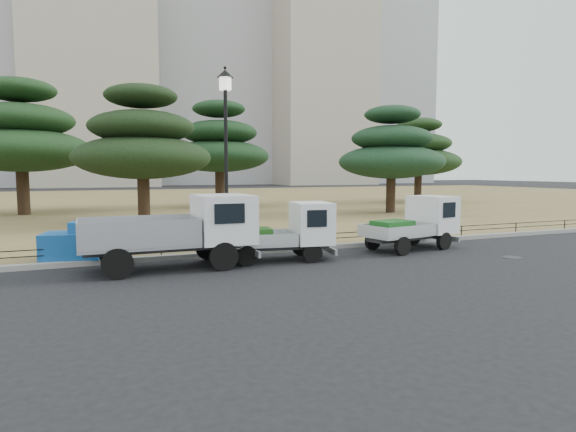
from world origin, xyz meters
name	(u,v)px	position (x,y,z in m)	size (l,w,h in m)	color
ground	(314,266)	(0.00, 0.00, 0.00)	(220.00, 220.00, 0.00)	black
lawn	(163,202)	(0.00, 30.60, 0.07)	(120.00, 56.00, 0.15)	olive
curb	(281,250)	(0.00, 2.60, 0.08)	(120.00, 0.25, 0.16)	gray
truck_large	(180,228)	(-3.67, 1.21, 1.15)	(4.78, 1.97, 2.08)	black
truck_kei_front	(286,232)	(-0.41, 1.20, 0.89)	(3.56, 1.91, 1.80)	black
truck_kei_rear	(416,223)	(4.69, 1.43, 0.93)	(3.79, 2.16, 1.87)	black
street_lamp	(226,129)	(-1.83, 2.90, 4.13)	(0.53, 0.53, 5.89)	black
pipe_fence	(280,239)	(0.00, 2.75, 0.44)	(38.00, 0.04, 0.40)	black
tarp_pile	(74,244)	(-6.51, 3.19, 0.59)	(1.88, 1.54, 1.11)	#1555A5
manhole	(512,257)	(6.50, -1.20, 0.01)	(0.60, 0.60, 0.01)	#2D2D30
pine_west_near	(20,137)	(-9.69, 20.30, 4.82)	(8.10, 8.10, 8.10)	black
pine_center_left	(142,144)	(-3.46, 12.77, 4.14)	(6.80, 6.80, 6.92)	black
pine_center_right	(219,146)	(2.93, 22.23, 4.64)	(7.31, 7.31, 7.76)	black
pine_east_near	(392,151)	(11.71, 13.16, 4.03)	(6.65, 6.65, 6.71)	black
pine_east_far	(419,154)	(20.08, 21.30, 4.26)	(7.10, 7.10, 7.13)	black
tower_center_left	(89,35)	(-5.00, 85.00, 27.50)	(22.00, 20.00, 55.00)	#AAA08C
tower_center_right	(201,0)	(18.00, 95.00, 40.00)	(26.00, 24.00, 80.00)	#A0A0A5
tower_east	(317,71)	(40.00, 82.00, 24.00)	(20.00, 18.00, 48.00)	#AAA08C
tower_far_east	(370,37)	(58.00, 90.00, 35.00)	(24.00, 20.00, 70.00)	#A0A0A5
radio_tower	(430,59)	(72.00, 85.00, 30.04)	(1.80, 1.80, 63.00)	#D83F33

